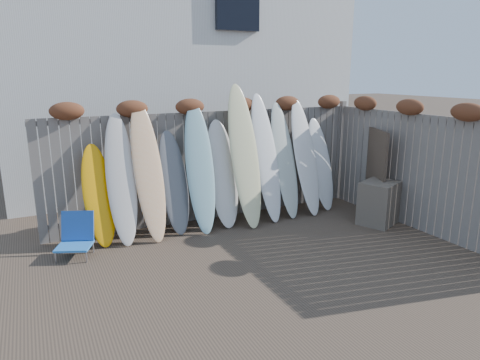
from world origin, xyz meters
name	(u,v)px	position (x,y,z in m)	size (l,w,h in m)	color
ground	(277,267)	(0.00, 0.00, 0.00)	(80.00, 80.00, 0.00)	#493A2D
back_fence	(214,156)	(0.06, 2.39, 1.18)	(6.05, 0.28, 2.24)	slate
right_fence	(422,165)	(2.99, 0.25, 1.14)	(0.28, 4.40, 2.24)	slate
house	(167,52)	(0.50, 6.50, 3.20)	(8.50, 5.50, 6.33)	silver
beach_chair	(76,236)	(-2.49, 1.71, 0.30)	(0.64, 0.66, 0.64)	blue
wooden_crate	(379,203)	(2.58, 0.75, 0.39)	(0.67, 0.56, 0.78)	#756357
lattice_panel	(374,173)	(2.86, 1.21, 0.83)	(0.05, 1.10, 1.66)	#433529
surfboard_0	(99,195)	(-2.08, 2.01, 0.80)	(0.47, 0.07, 1.65)	#F7A106
surfboard_1	(121,179)	(-1.72, 1.98, 1.03)	(0.46, 0.07, 2.14)	silver
surfboard_2	(148,172)	(-1.29, 1.95, 1.11)	(0.48, 0.07, 2.31)	#F8CF95
surfboard_3	(174,182)	(-0.84, 2.03, 0.86)	(0.48, 0.07, 1.80)	slate
surfboard_4	(200,168)	(-0.40, 1.93, 1.09)	(0.48, 0.07, 2.28)	#89BBC5
surfboard_5	(223,174)	(0.04, 1.98, 0.94)	(0.54, 0.07, 1.95)	silver
surfboard_6	(245,156)	(0.42, 1.87, 1.25)	(0.52, 0.07, 2.60)	beige
surfboard_7	(266,158)	(0.90, 1.95, 1.16)	(0.47, 0.07, 2.41)	white
surfboard_8	(285,160)	(1.31, 1.96, 1.07)	(0.45, 0.07, 2.23)	silver
surfboard_9	(305,157)	(1.76, 1.92, 1.09)	(0.49, 0.07, 2.28)	white
surfboard_10	(321,164)	(2.21, 2.02, 0.90)	(0.51, 0.07, 1.87)	white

